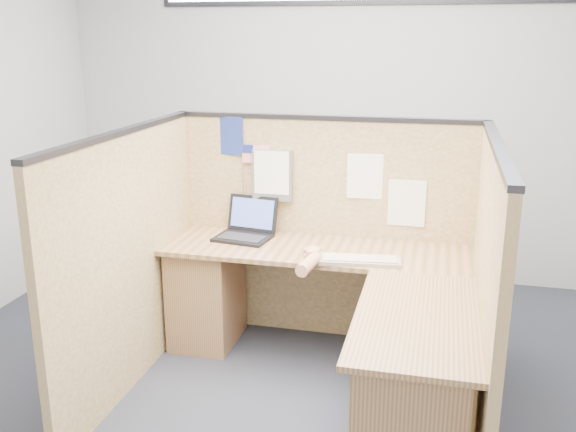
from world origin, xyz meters
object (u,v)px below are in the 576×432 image
(l_desk, at_px, (333,326))
(keyboard, at_px, (360,260))
(mouse, at_px, (313,254))
(laptop, at_px, (246,227))

(l_desk, bearing_deg, keyboard, 57.53)
(l_desk, xyz_separation_m, mouse, (-0.16, 0.21, 0.36))
(l_desk, distance_m, keyboard, 0.42)
(l_desk, relative_size, laptop, 5.07)
(l_desk, bearing_deg, laptop, 142.85)
(keyboard, bearing_deg, l_desk, -129.21)
(l_desk, relative_size, keyboard, 3.90)
(laptop, relative_size, mouse, 3.45)
(mouse, bearing_deg, l_desk, -51.50)
(mouse, bearing_deg, laptop, 148.98)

